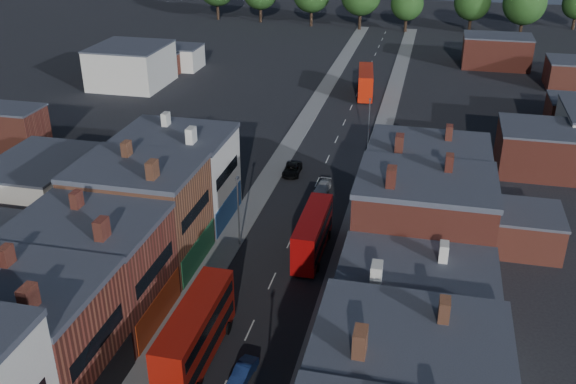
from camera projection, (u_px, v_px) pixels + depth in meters
The scene contains 11 objects.
pavement_west at pixel (273, 171), 87.84m from camera, with size 3.00×200.00×0.12m, color gray.
pavement_east at pixel (368, 180), 85.19m from camera, with size 3.00×200.00×0.12m, color gray.
lamp_post_2 at pixel (238, 207), 68.02m from camera, with size 0.25×0.70×8.12m.
lamp_post_3 at pixel (369, 122), 92.20m from camera, with size 0.25×0.70×8.12m.
bus_0 at pixel (196, 332), 52.01m from camera, with size 3.09×12.09×5.22m.
bus_1 at pixel (313, 233), 67.48m from camera, with size 2.73×10.67×4.60m.
bus_2 at pixel (365, 82), 117.91m from camera, with size 3.95×11.63×4.92m.
car_1 at pixel (243, 372), 51.01m from camera, with size 1.28×3.67×1.21m, color navy.
car_2 at pixel (292, 170), 86.81m from camera, with size 2.21×4.80×1.33m, color black.
car_3 at pixel (323, 187), 81.96m from camera, with size 1.66×4.08×1.18m, color silver.
ped_1 at pixel (153, 377), 49.91m from camera, with size 0.91×0.50×1.86m, color #402219.
Camera 1 is at (13.70, -27.77, 35.74)m, focal length 40.00 mm.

